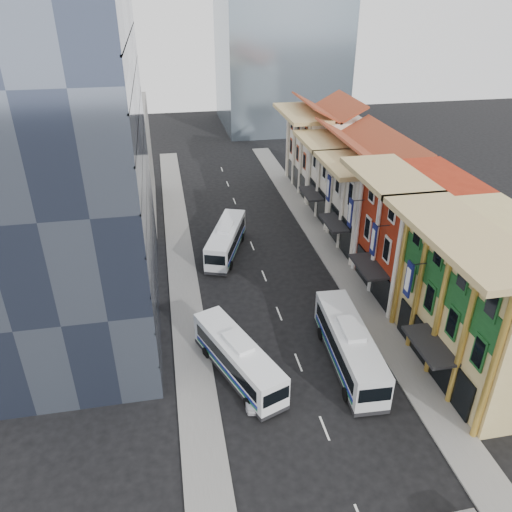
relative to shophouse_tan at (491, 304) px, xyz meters
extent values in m
plane|color=black|center=(-14.00, -5.00, -6.00)|extent=(200.00, 200.00, 0.00)
cube|color=slate|center=(-5.50, 17.00, -5.92)|extent=(3.00, 90.00, 0.15)
cube|color=slate|center=(-22.50, 17.00, -5.92)|extent=(3.00, 90.00, 0.15)
cube|color=tan|center=(0.00, 0.00, 0.00)|extent=(8.00, 14.00, 12.00)
cube|color=#9D2711|center=(0.00, 12.00, 0.00)|extent=(8.00, 10.00, 12.00)
cube|color=white|center=(0.00, 21.50, -1.00)|extent=(8.00, 9.00, 10.00)
cube|color=white|center=(0.00, 30.50, -1.00)|extent=(8.00, 9.00, 10.00)
cube|color=white|center=(0.00, 41.00, -0.50)|extent=(8.00, 12.00, 11.00)
cube|color=#39425A|center=(-31.00, 14.00, 9.00)|extent=(12.00, 26.00, 30.00)
cube|color=gray|center=(-30.00, 37.00, 1.00)|extent=(10.00, 18.00, 14.00)
imported|color=white|center=(-18.26, -0.17, -5.29)|extent=(1.91, 4.25, 1.42)
camera|label=1|loc=(-23.34, -27.39, 21.37)|focal=35.00mm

